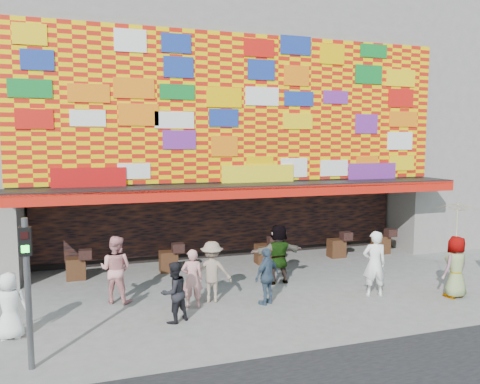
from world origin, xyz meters
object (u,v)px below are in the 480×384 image
(ped_g, at_px, (456,267))
(ped_i, at_px, (116,269))
(ped_h, at_px, (374,264))
(signal_left, at_px, (27,276))
(ped_c, at_px, (174,292))
(ped_d, at_px, (212,272))
(ped_a, at_px, (10,306))
(ped_e, at_px, (267,276))
(ped_b, at_px, (192,278))
(ped_f, at_px, (278,254))
(parasol, at_px, (458,221))

(ped_g, height_order, ped_i, ped_i)
(ped_h, bearing_deg, signal_left, 23.95)
(signal_left, distance_m, ped_g, 11.15)
(ped_c, bearing_deg, ped_d, -165.26)
(ped_a, height_order, ped_c, ped_a)
(ped_c, bearing_deg, ped_e, 162.72)
(ped_a, distance_m, ped_d, 5.06)
(ped_e, bearing_deg, ped_b, -39.40)
(ped_f, bearing_deg, ped_h, 135.98)
(ped_e, height_order, ped_i, ped_i)
(ped_e, relative_size, ped_i, 0.84)
(ped_a, relative_size, ped_d, 0.90)
(ped_f, height_order, ped_h, ped_h)
(signal_left, bearing_deg, ped_f, 28.74)
(ped_e, bearing_deg, ped_h, 145.42)
(ped_d, bearing_deg, parasol, -178.30)
(ped_g, relative_size, parasol, 0.90)
(ped_b, distance_m, ped_e, 2.04)
(ped_h, bearing_deg, ped_a, 13.20)
(ped_f, xyz_separation_m, ped_g, (4.29, -2.83, -0.05))
(ped_b, distance_m, ped_c, 1.08)
(ped_e, xyz_separation_m, ped_i, (-3.92, 1.45, 0.15))
(ped_b, relative_size, ped_i, 0.86)
(ped_b, bearing_deg, signal_left, 44.08)
(parasol, bearing_deg, ped_c, 175.47)
(ped_d, distance_m, ped_g, 6.95)
(ped_c, bearing_deg, parasol, 147.54)
(ped_c, bearing_deg, ped_g, 147.54)
(ped_g, xyz_separation_m, ped_h, (-2.14, 0.82, 0.06))
(ped_f, distance_m, ped_i, 4.97)
(signal_left, distance_m, ped_h, 9.14)
(signal_left, relative_size, ped_e, 1.91)
(ped_c, xyz_separation_m, ped_h, (5.84, 0.19, 0.19))
(ped_a, bearing_deg, ped_b, -172.64)
(ped_a, distance_m, ped_b, 4.39)
(ped_d, distance_m, parasol, 7.08)
(ped_h, bearing_deg, parasol, 172.02)
(ped_e, bearing_deg, ped_d, -55.21)
(ped_b, xyz_separation_m, ped_f, (3.04, 1.33, 0.14))
(ped_d, relative_size, parasol, 0.86)
(ped_d, bearing_deg, ped_c, 59.44)
(ped_b, relative_size, ped_e, 1.02)
(ped_i, bearing_deg, ped_e, -171.94)
(ped_b, xyz_separation_m, ped_c, (-0.65, -0.86, -0.04))
(ped_h, distance_m, ped_i, 7.33)
(ped_a, xyz_separation_m, ped_h, (9.53, 0.02, 0.18))
(ped_i, bearing_deg, ped_a, 64.60)
(ped_h, height_order, ped_i, ped_h)
(ped_d, bearing_deg, ped_h, -175.36)
(ped_a, xyz_separation_m, ped_b, (4.33, 0.69, 0.03))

